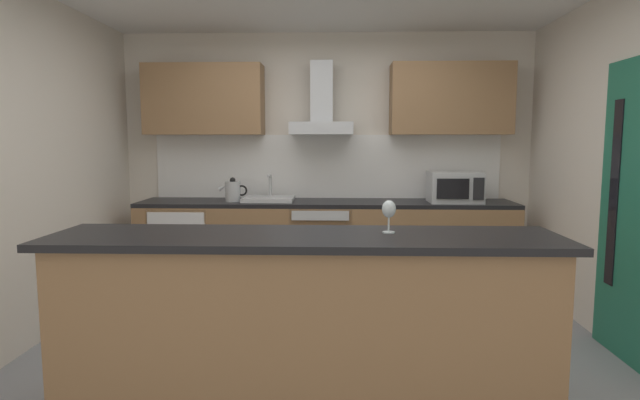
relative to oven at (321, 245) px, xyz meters
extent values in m
cube|color=gray|center=(0.05, -1.58, -0.47)|extent=(5.21, 4.85, 0.02)
cube|color=silver|center=(0.05, 0.41, 0.84)|extent=(5.21, 0.12, 2.60)
cube|color=silver|center=(-2.12, -1.58, 0.84)|extent=(0.12, 4.85, 2.60)
cube|color=white|center=(0.05, 0.33, 0.77)|extent=(3.58, 0.02, 0.66)
cube|color=olive|center=(0.05, 0.03, -0.03)|extent=(3.71, 0.60, 0.86)
cube|color=black|center=(0.05, 0.03, 0.42)|extent=(3.71, 0.60, 0.04)
cube|color=olive|center=(-0.01, -2.38, 0.02)|extent=(2.62, 0.52, 0.96)
cube|color=black|center=(-0.01, -2.38, 0.52)|extent=(2.72, 0.64, 0.04)
cube|color=olive|center=(-1.19, 0.18, 1.45)|extent=(1.19, 0.32, 0.70)
cube|color=olive|center=(1.28, 0.18, 1.45)|extent=(1.19, 0.32, 0.70)
cube|color=#1E664C|center=(2.14, -1.63, 0.56)|extent=(0.04, 0.85, 2.05)
cube|color=black|center=(2.11, -1.39, 0.67)|extent=(0.01, 0.11, 1.31)
cube|color=slate|center=(0.00, 0.01, 0.00)|extent=(0.60, 0.56, 0.80)
cube|color=black|center=(0.00, -0.29, -0.06)|extent=(0.50, 0.02, 0.48)
cube|color=#B7BABC|center=(0.00, -0.29, 0.34)|extent=(0.54, 0.02, 0.09)
cylinder|color=#B7BABC|center=(0.00, -0.32, 0.18)|extent=(0.49, 0.02, 0.02)
cube|color=white|center=(-1.37, 0.01, -0.04)|extent=(0.58, 0.56, 0.85)
cube|color=silver|center=(-1.37, -0.28, -0.04)|extent=(0.55, 0.02, 0.80)
cylinder|color=#B7BABC|center=(-1.15, -0.30, 0.01)|extent=(0.02, 0.02, 0.38)
cube|color=#B7BABC|center=(1.30, -0.02, 0.59)|extent=(0.50, 0.36, 0.30)
cube|color=black|center=(1.24, -0.21, 0.59)|extent=(0.30, 0.02, 0.19)
cube|color=black|center=(1.48, -0.21, 0.59)|extent=(0.10, 0.01, 0.21)
cube|color=silver|center=(-0.52, 0.01, 0.46)|extent=(0.50, 0.40, 0.04)
cylinder|color=#B7BABC|center=(-0.52, 0.13, 0.57)|extent=(0.03, 0.03, 0.26)
cylinder|color=#B7BABC|center=(-0.52, 0.05, 0.69)|extent=(0.03, 0.16, 0.03)
cylinder|color=#B7BABC|center=(-0.87, -0.03, 0.54)|extent=(0.15, 0.15, 0.20)
sphere|color=black|center=(-0.87, -0.03, 0.65)|extent=(0.06, 0.06, 0.06)
cone|color=#B7BABC|center=(-0.97, -0.03, 0.58)|extent=(0.09, 0.04, 0.07)
torus|color=black|center=(-0.78, -0.03, 0.55)|extent=(0.11, 0.02, 0.11)
cube|color=#B7BABC|center=(0.00, 0.11, 1.16)|extent=(0.62, 0.45, 0.12)
cube|color=#B7BABC|center=(0.00, 0.16, 1.52)|extent=(0.22, 0.22, 0.60)
cylinder|color=silver|center=(0.44, -2.31, 0.55)|extent=(0.07, 0.07, 0.01)
cylinder|color=silver|center=(0.44, -2.31, 0.59)|extent=(0.01, 0.01, 0.09)
ellipsoid|color=silver|center=(0.44, -2.31, 0.67)|extent=(0.08, 0.08, 0.10)
camera|label=1|loc=(0.16, -5.08, 1.04)|focal=29.03mm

